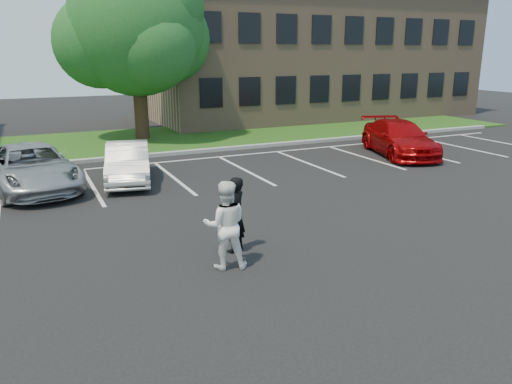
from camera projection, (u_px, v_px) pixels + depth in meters
ground_plane at (275, 258)px, 10.93m from camera, size 90.00×90.00×0.00m
curb at (147, 155)px, 21.37m from camera, size 40.00×0.30×0.15m
grass_strip at (129, 142)px, 24.86m from camera, size 44.00×8.00×0.08m
stall_lines at (202, 168)px, 19.30m from camera, size 34.00×5.36×0.01m
office_building at (310, 55)px, 34.69m from camera, size 22.40×10.40×8.30m
tree at (138, 31)px, 24.32m from camera, size 7.80×7.20×8.80m
man_black_suit at (235, 215)px, 11.09m from camera, size 0.75×0.68×1.72m
man_white_shirt at (225, 225)px, 10.22m from camera, size 1.07×0.94×1.87m
car_silver_minivan at (32, 168)px, 16.22m from camera, size 3.18×5.54×1.45m
car_white_sedan at (128, 163)px, 17.19m from camera, size 2.22×4.27×1.34m
car_red_compact at (399, 138)px, 21.66m from camera, size 3.48×5.46×1.47m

